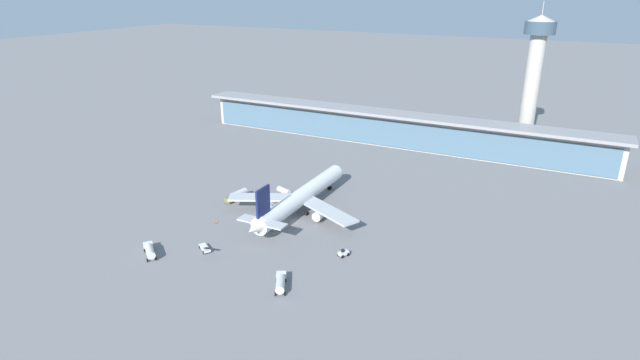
{
  "coord_description": "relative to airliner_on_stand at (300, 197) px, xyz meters",
  "views": [
    {
      "loc": [
        70.96,
        -120.43,
        67.17
      ],
      "look_at": [
        0.0,
        18.22,
        7.14
      ],
      "focal_mm": 28.75,
      "sensor_mm": 36.0,
      "label": 1
    }
  ],
  "objects": [
    {
      "name": "ground_plane",
      "position": [
        1.27,
        -7.22,
        -4.89
      ],
      "size": [
        1200.0,
        1200.0,
        0.0
      ],
      "primitive_type": "plane",
      "color": "slate"
    },
    {
      "name": "airliner_on_stand",
      "position": [
        0.0,
        0.0,
        0.0
      ],
      "size": [
        44.86,
        58.13,
        15.53
      ],
      "color": "white",
      "rests_on": "ground"
    },
    {
      "name": "service_truck_near_nose_olive",
      "position": [
        -23.47,
        -1.0,
        -3.18
      ],
      "size": [
        3.8,
        8.86,
        2.95
      ],
      "color": "olive",
      "rests_on": "ground"
    },
    {
      "name": "service_truck_under_wing_white",
      "position": [
        -21.69,
        -42.38,
        -3.18
      ],
      "size": [
        8.11,
        7.14,
        2.95
      ],
      "color": "silver",
      "rests_on": "ground"
    },
    {
      "name": "service_truck_mid_apron_white",
      "position": [
        -9.99,
        8.08,
        -3.18
      ],
      "size": [
        8.83,
        5.21,
        2.95
      ],
      "color": "silver",
      "rests_on": "ground"
    },
    {
      "name": "service_truck_by_tail_white",
      "position": [
        -10.54,
        -33.65,
        -4.08
      ],
      "size": [
        6.48,
        4.77,
        2.7
      ],
      "color": "silver",
      "rests_on": "ground"
    },
    {
      "name": "service_truck_on_taxiway_white",
      "position": [
        16.96,
        -39.98,
        -3.18
      ],
      "size": [
        6.1,
        8.62,
        2.95
      ],
      "color": "silver",
      "rests_on": "ground"
    },
    {
      "name": "service_truck_at_far_stand_white",
      "position": [
        23.73,
        -19.3,
        -4.02
      ],
      "size": [
        2.77,
        3.32,
        2.05
      ],
      "color": "silver",
      "rests_on": "ground"
    },
    {
      "name": "terminal_building",
      "position": [
        1.27,
        79.98,
        2.98
      ],
      "size": [
        183.6,
        12.8,
        15.2
      ],
      "color": "#B2ADA3",
      "rests_on": "ground"
    },
    {
      "name": "control_tower",
      "position": [
        54.03,
        98.22,
        28.32
      ],
      "size": [
        12.0,
        12.0,
        60.65
      ],
      "color": "#B2ADA3",
      "rests_on": "ground"
    },
    {
      "name": "safety_cone_alpha",
      "position": [
        -18.47,
        -18.55,
        -4.57
      ],
      "size": [
        0.62,
        0.62,
        0.7
      ],
      "color": "orange",
      "rests_on": "ground"
    },
    {
      "name": "safety_cone_bravo",
      "position": [
        -0.76,
        -15.82,
        -4.57
      ],
      "size": [
        0.62,
        0.62,
        0.7
      ],
      "color": "orange",
      "rests_on": "ground"
    }
  ]
}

